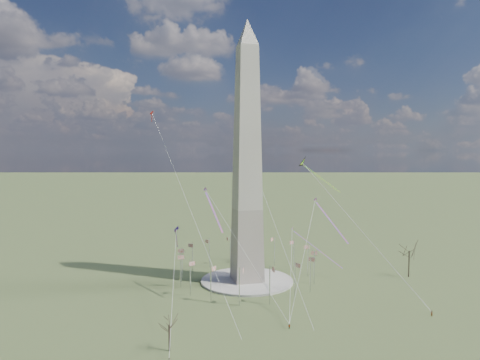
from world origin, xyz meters
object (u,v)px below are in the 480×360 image
object	(u,v)px
tree_near	(409,249)
person_east	(432,314)
washington_monument	(247,159)
kite_delta_black	(305,165)

from	to	relation	value
tree_near	person_east	world-z (taller)	tree_near
person_east	washington_monument	bearing A→B (deg)	-54.84
person_east	kite_delta_black	distance (m)	79.39
washington_monument	person_east	xyz separation A→B (m)	(44.74, -49.59, -46.98)
tree_near	kite_delta_black	xyz separation A→B (m)	(-34.07, 27.04, 33.61)
washington_monument	tree_near	distance (m)	75.51
washington_monument	kite_delta_black	bearing A→B (deg)	25.68
tree_near	kite_delta_black	bearing A→B (deg)	141.56
washington_monument	kite_delta_black	world-z (taller)	washington_monument
person_east	kite_delta_black	size ratio (longest dim) A/B	0.12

